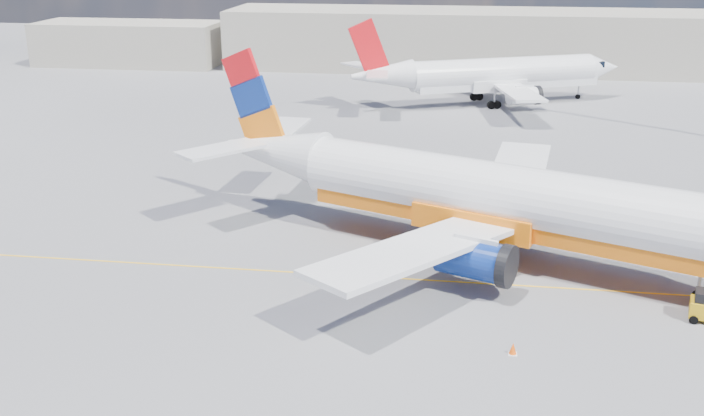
# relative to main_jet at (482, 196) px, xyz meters

# --- Properties ---
(ground) EXTENTS (240.00, 240.00, 0.00)m
(ground) POSITION_rel_main_jet_xyz_m (-4.32, -6.98, -3.72)
(ground) COLOR #59595E
(ground) RESTS_ON ground
(taxi_line) EXTENTS (70.00, 0.15, 0.01)m
(taxi_line) POSITION_rel_main_jet_xyz_m (-4.32, -3.98, -3.72)
(taxi_line) COLOR yellow
(taxi_line) RESTS_ON ground
(terminal_main) EXTENTS (70.00, 14.00, 8.00)m
(terminal_main) POSITION_rel_main_jet_xyz_m (0.68, 68.02, 0.28)
(terminal_main) COLOR #A7A090
(terminal_main) RESTS_ON ground
(terminal_annex) EXTENTS (26.00, 10.00, 6.00)m
(terminal_annex) POSITION_rel_main_jet_xyz_m (-49.32, 65.02, -0.72)
(terminal_annex) COLOR #A7A090
(terminal_annex) RESTS_ON ground
(main_jet) EXTENTS (36.38, 27.45, 11.17)m
(main_jet) POSITION_rel_main_jet_xyz_m (0.00, 0.00, 0.00)
(main_jet) COLOR white
(main_jet) RESTS_ON ground
(second_jet) EXTENTS (31.88, 24.01, 9.82)m
(second_jet) POSITION_rel_main_jet_xyz_m (2.02, 44.11, -0.45)
(second_jet) COLOR white
(second_jet) RESTS_ON ground
(traffic_cone) EXTENTS (0.41, 0.41, 0.58)m
(traffic_cone) POSITION_rel_main_jet_xyz_m (1.44, -11.53, -3.44)
(traffic_cone) COLOR white
(traffic_cone) RESTS_ON ground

